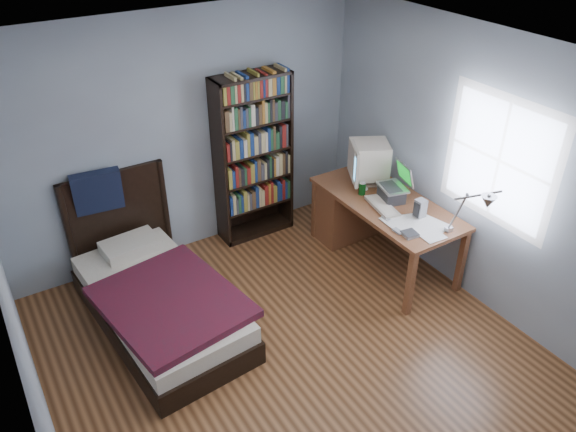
# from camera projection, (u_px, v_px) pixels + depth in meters

# --- Properties ---
(room) EXTENTS (4.20, 4.24, 2.50)m
(room) POSITION_uv_depth(u_px,v_px,m) (304.00, 237.00, 4.07)
(room) COLOR #543018
(room) RESTS_ON ground
(desk) EXTENTS (0.75, 1.62, 0.73)m
(desk) POSITION_uv_depth(u_px,v_px,m) (357.00, 208.00, 6.03)
(desk) COLOR brown
(desk) RESTS_ON floor
(crt_monitor) EXTENTS (0.54, 0.49, 0.45)m
(crt_monitor) POSITION_uv_depth(u_px,v_px,m) (368.00, 161.00, 5.73)
(crt_monitor) COLOR beige
(crt_monitor) RESTS_ON desk
(laptop) EXTENTS (0.37, 0.35, 0.37)m
(laptop) POSITION_uv_depth(u_px,v_px,m) (393.00, 190.00, 5.51)
(laptop) COLOR #2D2D30
(laptop) RESTS_ON desk
(desk_lamp) EXTENTS (0.25, 0.54, 0.64)m
(desk_lamp) POSITION_uv_depth(u_px,v_px,m) (482.00, 204.00, 4.48)
(desk_lamp) COLOR #99999E
(desk_lamp) RESTS_ON desk
(keyboard) EXTENTS (0.25, 0.46, 0.04)m
(keyboard) POSITION_uv_depth(u_px,v_px,m) (382.00, 206.00, 5.43)
(keyboard) COLOR #C0B4A0
(keyboard) RESTS_ON desk
(speaker) EXTENTS (0.09, 0.09, 0.18)m
(speaker) POSITION_uv_depth(u_px,v_px,m) (420.00, 208.00, 5.25)
(speaker) COLOR gray
(speaker) RESTS_ON desk
(soda_can) EXTENTS (0.07, 0.07, 0.13)m
(soda_can) POSITION_uv_depth(u_px,v_px,m) (362.00, 189.00, 5.63)
(soda_can) COLOR #083C14
(soda_can) RESTS_ON desk
(mouse) EXTENTS (0.06, 0.11, 0.04)m
(mouse) POSITION_uv_depth(u_px,v_px,m) (364.00, 188.00, 5.74)
(mouse) COLOR silver
(mouse) RESTS_ON desk
(phone_silver) EXTENTS (0.05, 0.09, 0.02)m
(phone_silver) POSITION_uv_depth(u_px,v_px,m) (386.00, 219.00, 5.25)
(phone_silver) COLOR #B4B4B9
(phone_silver) RESTS_ON desk
(phone_grey) EXTENTS (0.05, 0.10, 0.02)m
(phone_grey) POSITION_uv_depth(u_px,v_px,m) (398.00, 231.00, 5.06)
(phone_grey) COLOR gray
(phone_grey) RESTS_ON desk
(external_drive) EXTENTS (0.14, 0.14, 0.03)m
(external_drive) POSITION_uv_depth(u_px,v_px,m) (410.00, 234.00, 5.02)
(external_drive) COLOR gray
(external_drive) RESTS_ON desk
(bookshelf) EXTENTS (0.82, 0.30, 1.82)m
(bookshelf) POSITION_uv_depth(u_px,v_px,m) (253.00, 158.00, 5.93)
(bookshelf) COLOR black
(bookshelf) RESTS_ON floor
(bed) EXTENTS (1.20, 2.08, 1.16)m
(bed) POSITION_uv_depth(u_px,v_px,m) (156.00, 296.00, 5.05)
(bed) COLOR black
(bed) RESTS_ON floor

